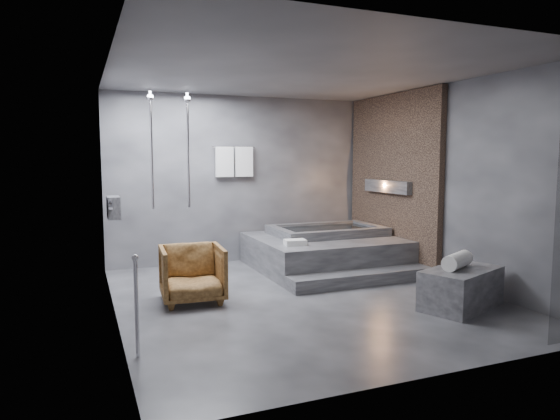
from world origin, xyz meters
name	(u,v)px	position (x,y,z in m)	size (l,w,h in m)	color
room	(322,161)	(0.40, 0.24, 1.73)	(5.00, 5.04, 2.82)	#2E2E30
tub_deck	(324,252)	(1.05, 1.45, 0.25)	(2.20, 2.00, 0.50)	#333336
tub_step	(362,278)	(1.05, 0.27, 0.09)	(2.20, 0.36, 0.18)	#333336
concrete_bench	(461,288)	(1.56, -1.10, 0.23)	(1.04, 0.57, 0.47)	#38383A
driftwood_chair	(192,274)	(-1.33, 0.33, 0.35)	(0.75, 0.77, 0.70)	#462A11
rolled_towel	(457,261)	(1.52, -1.07, 0.56)	(0.19, 0.19, 0.52)	white
deck_towel	(295,242)	(0.31, 0.93, 0.54)	(0.30, 0.22, 0.08)	silver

